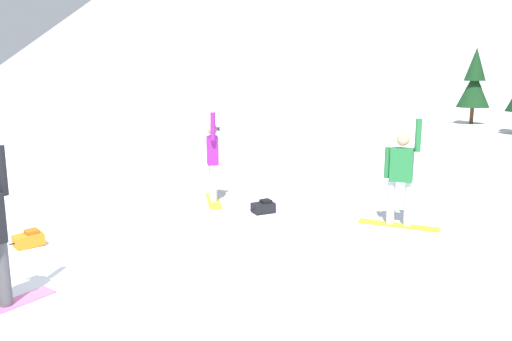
# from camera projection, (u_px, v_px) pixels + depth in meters

# --- Properties ---
(ground_plane) EXTENTS (800.00, 800.00, 0.00)m
(ground_plane) POSITION_uv_depth(u_px,v_px,m) (69.00, 266.00, 7.28)
(ground_plane) COLOR white
(snowboarder_midground) EXTENTS (1.50, 0.39, 2.04)m
(snowboarder_midground) POSITION_uv_depth(u_px,v_px,m) (401.00, 176.00, 9.08)
(snowboarder_midground) COLOR yellow
(snowboarder_midground) RESTS_ON ground_plane
(snowboarder_background) EXTENTS (1.14, 1.36, 2.03)m
(snowboarder_background) POSITION_uv_depth(u_px,v_px,m) (213.00, 159.00, 10.93)
(snowboarder_background) COLOR yellow
(snowboarder_background) RESTS_ON ground_plane
(backpack_black) EXTENTS (0.52, 0.55, 0.28)m
(backpack_black) POSITION_uv_depth(u_px,v_px,m) (263.00, 207.00, 10.13)
(backpack_black) COLOR black
(backpack_black) RESTS_ON ground_plane
(backpack_orange) EXTENTS (0.46, 0.55, 0.28)m
(backpack_orange) POSITION_uv_depth(u_px,v_px,m) (29.00, 239.00, 8.12)
(backpack_orange) COLOR orange
(backpack_orange) RESTS_ON ground_plane
(pine_tree_slender) EXTENTS (1.88, 1.88, 4.47)m
(pine_tree_slender) POSITION_uv_depth(u_px,v_px,m) (474.00, 83.00, 28.92)
(pine_tree_slender) COLOR #472D19
(pine_tree_slender) RESTS_ON ground_plane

